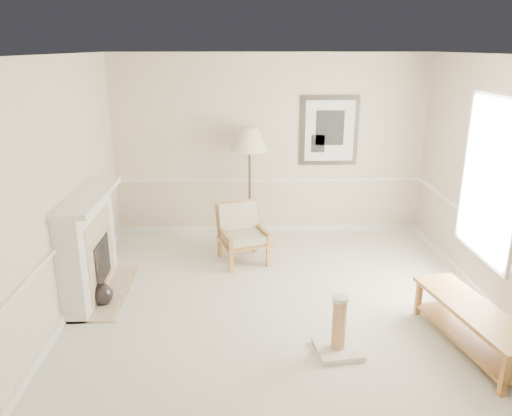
{
  "coord_description": "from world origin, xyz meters",
  "views": [
    {
      "loc": [
        -0.48,
        -5.15,
        2.98
      ],
      "look_at": [
        -0.29,
        0.7,
        1.08
      ],
      "focal_mm": 35.0,
      "sensor_mm": 36.0,
      "label": 1
    }
  ],
  "objects_px": {
    "floor_vase": "(102,295)",
    "armchair": "(241,230)",
    "floor_lamp": "(249,142)",
    "bench": "(473,321)",
    "scratching_post": "(339,335)"
  },
  "relations": [
    {
      "from": "floor_vase",
      "to": "armchair",
      "type": "distance_m",
      "value": 2.16
    },
    {
      "from": "floor_lamp",
      "to": "bench",
      "type": "height_order",
      "value": "floor_lamp"
    },
    {
      "from": "armchair",
      "to": "bench",
      "type": "xyz_separation_m",
      "value": [
        2.36,
        -2.34,
        -0.14
      ]
    },
    {
      "from": "bench",
      "to": "scratching_post",
      "type": "height_order",
      "value": "scratching_post"
    },
    {
      "from": "floor_vase",
      "to": "floor_lamp",
      "type": "height_order",
      "value": "floor_lamp"
    },
    {
      "from": "armchair",
      "to": "bench",
      "type": "distance_m",
      "value": 3.33
    },
    {
      "from": "floor_vase",
      "to": "armchair",
      "type": "bearing_deg",
      "value": 38.13
    },
    {
      "from": "armchair",
      "to": "bench",
      "type": "bearing_deg",
      "value": -63.27
    },
    {
      "from": "floor_lamp",
      "to": "scratching_post",
      "type": "distance_m",
      "value": 3.56
    },
    {
      "from": "armchair",
      "to": "scratching_post",
      "type": "bearing_deg",
      "value": -86.17
    },
    {
      "from": "floor_vase",
      "to": "scratching_post",
      "type": "xyz_separation_m",
      "value": [
        2.65,
        -1.06,
        0.06
      ]
    },
    {
      "from": "floor_vase",
      "to": "bench",
      "type": "bearing_deg",
      "value": -14.21
    },
    {
      "from": "floor_vase",
      "to": "bench",
      "type": "distance_m",
      "value": 4.17
    },
    {
      "from": "floor_vase",
      "to": "scratching_post",
      "type": "relative_size",
      "value": 1.19
    },
    {
      "from": "floor_vase",
      "to": "bench",
      "type": "height_order",
      "value": "floor_vase"
    }
  ]
}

